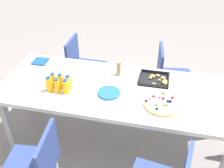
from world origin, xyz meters
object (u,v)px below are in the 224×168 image
object	(u,v)px
fruit_pizza	(162,103)
juice_bottle_1	(57,86)
napkin_stack	(40,61)
chair_far_right	(169,74)
juice_bottle_0	(49,84)
juice_bottle_2	(66,87)
chair_far_left	(82,64)
party_table	(117,94)
snack_tray	(156,79)
juice_bottle_3	(53,80)
juice_bottle_5	(68,82)
juice_bottle_4	(61,81)
plate_stack	(109,93)
chair_near_left	(36,164)
cardboard_tube	(119,69)

from	to	relation	value
fruit_pizza	juice_bottle_1	bearing A→B (deg)	-178.51
juice_bottle_1	napkin_stack	bearing A→B (deg)	130.56
chair_far_right	juice_bottle_0	xyz separation A→B (m)	(-1.06, -0.91, 0.33)
juice_bottle_2	chair_far_left	bearing A→B (deg)	100.33
juice_bottle_0	napkin_stack	distance (m)	0.55
party_table	fruit_pizza	world-z (taller)	fruit_pizza
juice_bottle_0	snack_tray	bearing A→B (deg)	21.88
juice_bottle_2	juice_bottle_3	distance (m)	0.17
juice_bottle_0	juice_bottle_1	xyz separation A→B (m)	(0.08, -0.00, -0.00)
juice_bottle_5	juice_bottle_2	bearing A→B (deg)	-87.53
chair_far_right	juice_bottle_3	distance (m)	1.38
juice_bottle_4	napkin_stack	size ratio (longest dim) A/B	0.98
chair_far_left	plate_stack	xyz separation A→B (m)	(0.54, -0.83, 0.27)
chair_near_left	snack_tray	distance (m)	1.30
juice_bottle_1	juice_bottle_2	size ratio (longest dim) A/B	0.98
chair_far_left	juice_bottle_2	world-z (taller)	juice_bottle_2
juice_bottle_1	juice_bottle_2	xyz separation A→B (m)	(0.08, 0.00, 0.00)
chair_near_left	juice_bottle_0	size ratio (longest dim) A/B	5.58
juice_bottle_1	juice_bottle_2	distance (m)	0.08
juice_bottle_1	juice_bottle_5	size ratio (longest dim) A/B	1.00
juice_bottle_5	napkin_stack	size ratio (longest dim) A/B	0.95
chair_far_right	plate_stack	world-z (taller)	chair_far_right
juice_bottle_2	plate_stack	size ratio (longest dim) A/B	0.72
juice_bottle_1	cardboard_tube	distance (m)	0.62
juice_bottle_3	fruit_pizza	bearing A→B (deg)	-2.81
chair_far_right	juice_bottle_3	xyz separation A→B (m)	(-1.05, -0.84, 0.32)
juice_bottle_4	snack_tray	distance (m)	0.90
juice_bottle_3	napkin_stack	bearing A→B (deg)	129.87
juice_bottle_4	fruit_pizza	bearing A→B (deg)	-2.99
chair_far_left	napkin_stack	world-z (taller)	chair_far_left
fruit_pizza	snack_tray	world-z (taller)	fruit_pizza
chair_near_left	napkin_stack	world-z (taller)	chair_near_left
chair_near_left	juice_bottle_4	world-z (taller)	juice_bottle_4
fruit_pizza	snack_tray	bearing A→B (deg)	103.77
party_table	napkin_stack	distance (m)	0.94
juice_bottle_2	juice_bottle_5	world-z (taller)	juice_bottle_2
juice_bottle_2	juice_bottle_3	bearing A→B (deg)	154.09
fruit_pizza	juice_bottle_4	bearing A→B (deg)	177.01
juice_bottle_3	juice_bottle_4	xyz separation A→B (m)	(0.07, -0.00, 0.00)
chair_near_left	chair_far_right	distance (m)	1.79
chair_far_right	napkin_stack	distance (m)	1.47
plate_stack	cardboard_tube	distance (m)	0.33
fruit_pizza	napkin_stack	world-z (taller)	fruit_pizza
chair_far_right	juice_bottle_4	size ratio (longest dim) A/B	5.65
cardboard_tube	juice_bottle_4	bearing A→B (deg)	-146.13
party_table	juice_bottle_4	size ratio (longest dim) A/B	14.73
chair_far_left	chair_far_right	bearing A→B (deg)	90.79
party_table	cardboard_tube	bearing A→B (deg)	97.79
chair_near_left	juice_bottle_3	world-z (taller)	juice_bottle_3
juice_bottle_5	plate_stack	xyz separation A→B (m)	(0.38, 0.00, -0.06)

